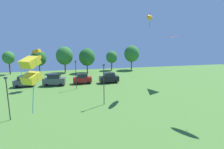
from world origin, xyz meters
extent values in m
cube|color=orange|center=(-7.72, 37.93, 7.51)|extent=(1.54, 1.45, 0.93)
cube|color=orange|center=(-7.72, 37.93, 6.24)|extent=(1.54, 1.45, 0.93)
cylinder|color=black|center=(-8.27, 37.38, 6.88)|extent=(0.02, 0.02, 1.91)
cylinder|color=black|center=(-7.17, 37.38, 6.88)|extent=(0.02, 0.02, 1.91)
cylinder|color=black|center=(-8.27, 38.48, 6.88)|extent=(0.02, 0.02, 1.91)
cylinder|color=black|center=(-7.17, 38.48, 6.88)|extent=(0.02, 0.02, 1.91)
cube|color=yellow|center=(-4.92, 17.27, 7.66)|extent=(1.85, 1.89, 1.06)
cube|color=yellow|center=(-4.92, 17.27, 6.27)|extent=(1.85, 1.89, 1.06)
cylinder|color=blue|center=(-5.52, 16.67, 6.96)|extent=(0.02, 0.02, 2.08)
cylinder|color=blue|center=(-4.32, 16.67, 6.96)|extent=(0.02, 0.02, 2.08)
cylinder|color=blue|center=(-5.52, 17.87, 6.96)|extent=(0.02, 0.02, 2.08)
cylinder|color=blue|center=(-4.32, 17.87, 6.96)|extent=(0.02, 0.02, 2.08)
cylinder|color=blue|center=(-4.92, 17.27, 4.42)|extent=(0.30, 0.39, 2.78)
pyramid|color=red|center=(20.67, 33.15, 9.36)|extent=(3.17, 3.81, 0.36)
ellipsoid|color=orange|center=(12.22, 29.86, 13.43)|extent=(2.83, 3.62, 0.84)
cube|color=blue|center=(12.22, 29.86, 13.67)|extent=(0.12, 0.10, 1.07)
cylinder|color=blue|center=(12.22, 29.86, 12.24)|extent=(0.14, 0.18, 0.95)
cube|color=#4C5156|center=(-10.96, 40.06, 0.90)|extent=(4.14, 1.88, 1.17)
cube|color=#1E232D|center=(-10.96, 40.06, 1.90)|extent=(2.29, 1.70, 0.82)
cylinder|color=black|center=(-9.70, 39.14, 0.32)|extent=(0.64, 0.23, 0.64)
cylinder|color=black|center=(-9.67, 40.94, 0.32)|extent=(0.64, 0.23, 0.64)
cylinder|color=black|center=(-12.25, 39.19, 0.32)|extent=(0.64, 0.23, 0.64)
cylinder|color=black|center=(-12.21, 40.99, 0.32)|extent=(0.64, 0.23, 0.64)
cube|color=#4C5156|center=(-4.93, 39.57, 0.99)|extent=(4.78, 2.33, 1.34)
cube|color=#1E232D|center=(-4.93, 39.57, 2.14)|extent=(2.71, 1.93, 0.94)
cylinder|color=black|center=(-3.63, 38.52, 0.32)|extent=(0.66, 0.30, 0.64)
cylinder|color=black|center=(-3.41, 40.27, 0.32)|extent=(0.66, 0.30, 0.64)
cylinder|color=black|center=(-6.46, 38.88, 0.32)|extent=(0.66, 0.30, 0.64)
cylinder|color=black|center=(-6.23, 40.63, 0.32)|extent=(0.66, 0.30, 0.64)
cube|color=maroon|center=(1.09, 39.95, 0.89)|extent=(4.14, 1.79, 1.14)
cube|color=#1E232D|center=(1.09, 39.95, 1.86)|extent=(2.29, 1.62, 0.80)
cylinder|color=black|center=(2.35, 39.07, 0.32)|extent=(0.64, 0.23, 0.64)
cylinder|color=black|center=(2.38, 40.78, 0.32)|extent=(0.64, 0.23, 0.64)
cylinder|color=black|center=(-0.20, 39.13, 0.32)|extent=(0.64, 0.23, 0.64)
cylinder|color=black|center=(-0.16, 40.83, 0.32)|extent=(0.64, 0.23, 0.64)
cube|color=black|center=(7.12, 39.23, 0.92)|extent=(4.45, 1.96, 1.20)
cube|color=#1E232D|center=(7.12, 39.23, 1.94)|extent=(2.47, 1.75, 0.84)
cylinder|color=black|center=(8.51, 38.37, 0.32)|extent=(0.65, 0.24, 0.64)
cylinder|color=black|center=(8.44, 40.18, 0.32)|extent=(0.65, 0.24, 0.64)
cylinder|color=black|center=(5.79, 38.27, 0.32)|extent=(0.65, 0.24, 0.64)
cylinder|color=black|center=(5.73, 40.08, 0.32)|extent=(0.65, 0.24, 0.64)
cylinder|color=#2D2D33|center=(-8.91, 23.26, 2.57)|extent=(0.12, 0.12, 5.14)
cube|color=#4C4C51|center=(-8.91, 23.26, 5.26)|extent=(0.36, 0.20, 0.24)
cylinder|color=#2D2D33|center=(-0.42, 35.71, 2.74)|extent=(0.12, 0.12, 5.47)
cube|color=#4C4C51|center=(-0.42, 35.71, 5.59)|extent=(0.36, 0.20, 0.24)
cylinder|color=#2D2D33|center=(3.25, 25.73, 2.97)|extent=(0.12, 0.12, 5.93)
cube|color=#4C4C51|center=(3.25, 25.73, 6.05)|extent=(0.36, 0.20, 0.24)
cylinder|color=brown|center=(-18.38, 56.39, 1.82)|extent=(0.36, 0.36, 3.64)
ellipsoid|color=#337533|center=(-18.38, 56.39, 4.87)|extent=(3.28, 3.28, 3.61)
cylinder|color=brown|center=(-10.20, 55.27, 1.51)|extent=(0.36, 0.36, 3.02)
ellipsoid|color=#286628|center=(-10.20, 55.27, 4.61)|extent=(4.25, 4.25, 4.68)
cylinder|color=brown|center=(-2.91, 55.60, 1.63)|extent=(0.36, 0.36, 3.25)
ellipsoid|color=#337533|center=(-2.91, 55.60, 5.13)|extent=(5.00, 5.00, 5.50)
cylinder|color=brown|center=(3.67, 53.94, 1.46)|extent=(0.36, 0.36, 2.92)
ellipsoid|color=#286628|center=(3.67, 53.94, 4.71)|extent=(4.79, 4.79, 5.27)
cylinder|color=brown|center=(12.01, 56.72, 1.47)|extent=(0.36, 0.36, 2.93)
ellipsoid|color=#337533|center=(12.01, 56.72, 4.32)|extent=(3.70, 3.70, 4.07)
cylinder|color=brown|center=(18.66, 55.89, 1.74)|extent=(0.36, 0.36, 3.47)
ellipsoid|color=#337533|center=(18.66, 55.89, 5.34)|extent=(4.98, 4.98, 5.47)
camera|label=1|loc=(-1.61, 0.98, 9.46)|focal=28.00mm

